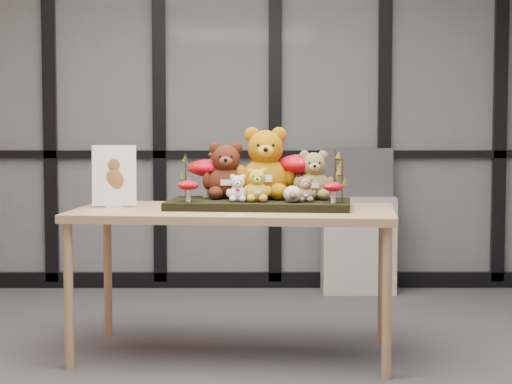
{
  "coord_description": "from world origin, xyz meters",
  "views": [
    {
      "loc": [
        0.27,
        -4.75,
        1.32
      ],
      "look_at": [
        0.29,
        0.33,
        0.92
      ],
      "focal_mm": 65.0,
      "sensor_mm": 36.0,
      "label": 1
    }
  ],
  "objects_px": {
    "mushroom_back_left": "(207,176)",
    "mushroom_front_left": "(188,190)",
    "bear_small_yellow": "(257,183)",
    "mushroom_back_right": "(299,174)",
    "bear_white_bow": "(238,187)",
    "display_table": "(234,220)",
    "bear_beige_small": "(306,188)",
    "bear_pooh_yellow": "(265,159)",
    "bear_brown_medium": "(226,168)",
    "cabinet": "(358,244)",
    "diorama_tray": "(259,204)",
    "plush_cream_hedgehog": "(292,193)",
    "sign_holder": "(114,178)",
    "bear_tan_back": "(314,172)",
    "mushroom_front_right": "(333,191)",
    "monitor": "(358,172)"
  },
  "relations": [
    {
      "from": "mushroom_back_right",
      "to": "mushroom_front_right",
      "type": "relative_size",
      "value": 2.23
    },
    {
      "from": "display_table",
      "to": "bear_beige_small",
      "type": "distance_m",
      "value": 0.44
    },
    {
      "from": "display_table",
      "to": "mushroom_front_left",
      "type": "xyz_separation_m",
      "value": [
        -0.25,
        -0.05,
        0.17
      ]
    },
    {
      "from": "bear_small_yellow",
      "to": "sign_holder",
      "type": "height_order",
      "value": "sign_holder"
    },
    {
      "from": "display_table",
      "to": "mushroom_front_right",
      "type": "height_order",
      "value": "mushroom_front_right"
    },
    {
      "from": "bear_beige_small",
      "to": "cabinet",
      "type": "relative_size",
      "value": 0.21
    },
    {
      "from": "bear_brown_medium",
      "to": "bear_pooh_yellow",
      "type": "bearing_deg",
      "value": 2.95
    },
    {
      "from": "sign_holder",
      "to": "cabinet",
      "type": "height_order",
      "value": "sign_holder"
    },
    {
      "from": "display_table",
      "to": "plush_cream_hedgehog",
      "type": "relative_size",
      "value": 18.5
    },
    {
      "from": "mushroom_back_left",
      "to": "diorama_tray",
      "type": "bearing_deg",
      "value": -32.24
    },
    {
      "from": "bear_small_yellow",
      "to": "mushroom_front_left",
      "type": "relative_size",
      "value": 1.57
    },
    {
      "from": "monitor",
      "to": "sign_holder",
      "type": "bearing_deg",
      "value": -131.03
    },
    {
      "from": "bear_small_yellow",
      "to": "mushroom_back_right",
      "type": "height_order",
      "value": "mushroom_back_right"
    },
    {
      "from": "display_table",
      "to": "sign_holder",
      "type": "bearing_deg",
      "value": 178.3
    },
    {
      "from": "bear_small_yellow",
      "to": "bear_tan_back",
      "type": "bearing_deg",
      "value": 31.32
    },
    {
      "from": "bear_tan_back",
      "to": "bear_white_bow",
      "type": "distance_m",
      "value": 0.46
    },
    {
      "from": "bear_white_bow",
      "to": "plush_cream_hedgehog",
      "type": "height_order",
      "value": "bear_white_bow"
    },
    {
      "from": "bear_small_yellow",
      "to": "mushroom_front_left",
      "type": "distance_m",
      "value": 0.38
    },
    {
      "from": "bear_brown_medium",
      "to": "plush_cream_hedgehog",
      "type": "xyz_separation_m",
      "value": [
        0.37,
        -0.25,
        -0.13
      ]
    },
    {
      "from": "diorama_tray",
      "to": "sign_holder",
      "type": "xyz_separation_m",
      "value": [
        -0.82,
        0.04,
        0.14
      ]
    },
    {
      "from": "plush_cream_hedgehog",
      "to": "bear_pooh_yellow",
      "type": "bearing_deg",
      "value": 127.65
    },
    {
      "from": "bear_white_bow",
      "to": "sign_holder",
      "type": "relative_size",
      "value": 0.47
    },
    {
      "from": "bear_brown_medium",
      "to": "bear_beige_small",
      "type": "relative_size",
      "value": 2.32
    },
    {
      "from": "bear_tan_back",
      "to": "cabinet",
      "type": "xyz_separation_m",
      "value": [
        0.46,
        1.79,
        -0.65
      ]
    },
    {
      "from": "diorama_tray",
      "to": "bear_pooh_yellow",
      "type": "distance_m",
      "value": 0.27
    },
    {
      "from": "bear_pooh_yellow",
      "to": "bear_brown_medium",
      "type": "relative_size",
      "value": 1.27
    },
    {
      "from": "diorama_tray",
      "to": "bear_brown_medium",
      "type": "height_order",
      "value": "bear_brown_medium"
    },
    {
      "from": "sign_holder",
      "to": "bear_pooh_yellow",
      "type": "bearing_deg",
      "value": -2.58
    },
    {
      "from": "cabinet",
      "to": "bear_brown_medium",
      "type": "bearing_deg",
      "value": -118.93
    },
    {
      "from": "bear_pooh_yellow",
      "to": "bear_brown_medium",
      "type": "bearing_deg",
      "value": -177.05
    },
    {
      "from": "bear_white_bow",
      "to": "plush_cream_hedgehog",
      "type": "relative_size",
      "value": 1.66
    },
    {
      "from": "bear_tan_back",
      "to": "bear_beige_small",
      "type": "distance_m",
      "value": 0.19
    },
    {
      "from": "plush_cream_hedgehog",
      "to": "display_table",
      "type": "bearing_deg",
      "value": 171.7
    },
    {
      "from": "bear_pooh_yellow",
      "to": "bear_beige_small",
      "type": "height_order",
      "value": "bear_pooh_yellow"
    },
    {
      "from": "plush_cream_hedgehog",
      "to": "sign_holder",
      "type": "bearing_deg",
      "value": 176.16
    },
    {
      "from": "display_table",
      "to": "bear_beige_small",
      "type": "relative_size",
      "value": 12.11
    },
    {
      "from": "mushroom_front_left",
      "to": "mushroom_back_right",
      "type": "bearing_deg",
      "value": 20.11
    },
    {
      "from": "mushroom_back_left",
      "to": "cabinet",
      "type": "bearing_deg",
      "value": 57.19
    },
    {
      "from": "plush_cream_hedgehog",
      "to": "sign_holder",
      "type": "xyz_separation_m",
      "value": [
        -1.0,
        0.18,
        0.07
      ]
    },
    {
      "from": "mushroom_back_left",
      "to": "mushroom_front_left",
      "type": "xyz_separation_m",
      "value": [
        -0.09,
        -0.29,
        -0.06
      ]
    },
    {
      "from": "bear_white_bow",
      "to": "cabinet",
      "type": "bearing_deg",
      "value": 71.69
    },
    {
      "from": "cabinet",
      "to": "display_table",
      "type": "bearing_deg",
      "value": -115.54
    },
    {
      "from": "bear_tan_back",
      "to": "mushroom_front_left",
      "type": "height_order",
      "value": "bear_tan_back"
    },
    {
      "from": "mushroom_front_right",
      "to": "mushroom_back_left",
      "type": "bearing_deg",
      "value": 152.58
    },
    {
      "from": "bear_white_bow",
      "to": "mushroom_back_right",
      "type": "xyz_separation_m",
      "value": [
        0.35,
        0.22,
        0.06
      ]
    },
    {
      "from": "bear_beige_small",
      "to": "mushroom_back_right",
      "type": "bearing_deg",
      "value": 101.8
    },
    {
      "from": "diorama_tray",
      "to": "plush_cream_hedgehog",
      "type": "bearing_deg",
      "value": -30.35
    },
    {
      "from": "bear_pooh_yellow",
      "to": "monitor",
      "type": "xyz_separation_m",
      "value": [
        0.73,
        1.77,
        -0.18
      ]
    },
    {
      "from": "sign_holder",
      "to": "mushroom_back_right",
      "type": "bearing_deg",
      "value": -2.03
    },
    {
      "from": "cabinet",
      "to": "bear_tan_back",
      "type": "bearing_deg",
      "value": -104.42
    }
  ]
}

